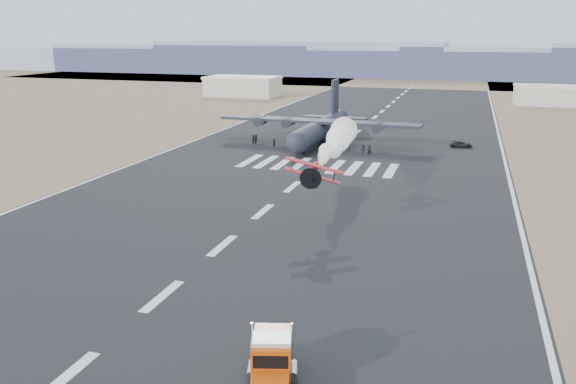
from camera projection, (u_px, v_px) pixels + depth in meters
The scene contains 23 objects.
ground at pixel (162, 296), 46.32m from camera, with size 500.00×500.00×0.00m, color black.
scrub_far at pixel (418, 81), 257.06m from camera, with size 500.00×80.00×0.00m, color #7A6446.
runway_markings at pixel (332, 153), 101.29m from camera, with size 60.00×260.00×0.01m, color silver, non-canonical shape.
ridge_seg_a at pixel (96, 58), 340.06m from camera, with size 150.00×50.00×13.00m, color #8891AD.
ridge_seg_b at pixel (192, 58), 320.69m from camera, with size 150.00×50.00×15.00m, color #8891AD.
ridge_seg_c at pixel (301, 57), 301.32m from camera, with size 150.00×50.00×17.00m, color #8891AD.
ridge_seg_d at pixel (425, 63), 282.77m from camera, with size 150.00×50.00×13.00m, color #8891AD.
ridge_seg_e at pixel (566, 63), 263.41m from camera, with size 150.00×50.00×15.00m, color #8891AD.
hangar_left at pixel (243, 86), 193.52m from camera, with size 24.50×14.50×6.70m.
hangar_right at pixel (550, 95), 169.42m from camera, with size 20.50×12.50×5.90m.
semi_truck at pixel (272, 362), 34.05m from camera, with size 4.21×7.75×3.41m.
aerobatic_biplane at pixel (313, 172), 61.46m from camera, with size 6.47×5.92×3.24m.
smoke_trail at pixel (340, 137), 81.33m from camera, with size 4.33×25.24×4.13m.
transport_aircraft at pixel (321, 127), 111.16m from camera, with size 39.83×32.82×11.53m.
support_vehicle at pixel (461, 144), 106.82m from camera, with size 1.96×4.24×1.18m, color black.
crew_a at pixel (274, 143), 106.42m from camera, with size 0.64×0.53×1.76m, color black.
crew_b at pixel (256, 140), 109.52m from camera, with size 0.90×0.56×1.85m, color black.
crew_c at pixel (363, 149), 100.44m from camera, with size 1.17×0.54×1.81m, color black.
crew_d at pixel (290, 145), 104.27m from camera, with size 1.02×0.52×1.74m, color black.
crew_e at pixel (323, 149), 101.15m from camera, with size 0.79×0.49×1.62m, color black.
crew_f at pixel (300, 140), 109.61m from camera, with size 1.68×0.54×1.82m, color black.
crew_g at pixel (369, 150), 99.67m from camera, with size 0.66×0.55×1.82m, color black.
crew_h at pixel (254, 139), 109.96m from camera, with size 0.87×0.53×1.78m, color black.
Camera 1 is at (22.78, -37.04, 20.89)m, focal length 35.00 mm.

